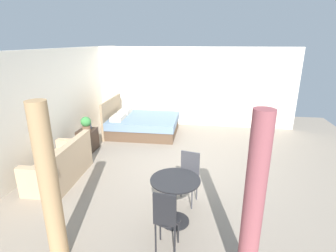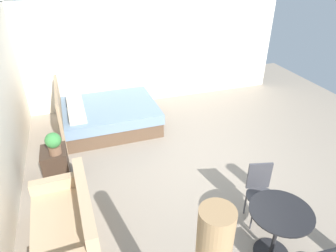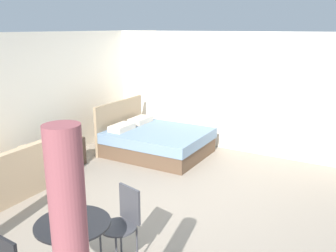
{
  "view_description": "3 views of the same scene",
  "coord_description": "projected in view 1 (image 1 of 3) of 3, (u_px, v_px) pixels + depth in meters",
  "views": [
    {
      "loc": [
        -5.31,
        -0.44,
        2.69
      ],
      "look_at": [
        -0.05,
        0.37,
        0.94
      ],
      "focal_mm": 27.81,
      "sensor_mm": 36.0,
      "label": 1
    },
    {
      "loc": [
        -3.95,
        2.02,
        3.37
      ],
      "look_at": [
        -0.21,
        0.79,
        1.1
      ],
      "focal_mm": 32.36,
      "sensor_mm": 36.0,
      "label": 2
    },
    {
      "loc": [
        -4.22,
        -2.48,
        2.61
      ],
      "look_at": [
        0.79,
        0.49,
        1.02
      ],
      "focal_mm": 38.97,
      "sensor_mm": 36.0,
      "label": 3
    }
  ],
  "objects": [
    {
      "name": "curtain_left",
      "position": [
        253.0,
        205.0,
        2.75
      ],
      "size": [
        0.22,
        0.22,
        2.09
      ],
      "color": "#994C51",
      "rests_on": "ground"
    },
    {
      "name": "curtain_right",
      "position": [
        49.0,
        187.0,
        3.09
      ],
      "size": [
        0.23,
        0.23,
        2.09
      ],
      "color": "tan",
      "rests_on": "ground"
    },
    {
      "name": "cafe_chair_near_couch",
      "position": [
        188.0,
        173.0,
        4.46
      ],
      "size": [
        0.5,
        0.5,
        0.89
      ],
      "color": "#3F3F44",
      "rests_on": "ground"
    },
    {
      "name": "bed",
      "position": [
        142.0,
        124.0,
        7.84
      ],
      "size": [
        1.65,
        2.03,
        1.06
      ],
      "color": "brown",
      "rests_on": "ground"
    },
    {
      "name": "cafe_chair_near_window",
      "position": [
        166.0,
        216.0,
        3.3
      ],
      "size": [
        0.39,
        0.39,
        0.94
      ],
      "color": "black",
      "rests_on": "ground"
    },
    {
      "name": "nightstand",
      "position": [
        88.0,
        140.0,
        6.67
      ],
      "size": [
        0.48,
        0.41,
        0.55
      ],
      "color": "#38281E",
      "rests_on": "ground"
    },
    {
      "name": "potted_plant",
      "position": [
        86.0,
        123.0,
        6.42
      ],
      "size": [
        0.25,
        0.25,
        0.37
      ],
      "color": "brown",
      "rests_on": "nightstand"
    },
    {
      "name": "vase",
      "position": [
        89.0,
        124.0,
        6.66
      ],
      "size": [
        0.12,
        0.12,
        0.22
      ],
      "color": "slate",
      "rests_on": "nightstand"
    },
    {
      "name": "ground_plane",
      "position": [
        184.0,
        166.0,
        5.89
      ],
      "size": [
        9.2,
        9.36,
        0.02
      ],
      "primitive_type": "cube",
      "color": "gray"
    },
    {
      "name": "wall_back",
      "position": [
        47.0,
        106.0,
        5.96
      ],
      "size": [
        9.2,
        0.12,
        2.52
      ],
      "primitive_type": "cube",
      "color": "silver",
      "rests_on": "ground"
    },
    {
      "name": "balcony_table",
      "position": [
        175.0,
        192.0,
        3.9
      ],
      "size": [
        0.75,
        0.75,
        0.74
      ],
      "color": "black",
      "rests_on": "ground"
    },
    {
      "name": "couch",
      "position": [
        61.0,
        166.0,
        5.24
      ],
      "size": [
        1.54,
        0.82,
        0.82
      ],
      "color": "tan",
      "rests_on": "ground"
    },
    {
      "name": "wall_right",
      "position": [
        194.0,
        87.0,
        8.41
      ],
      "size": [
        0.12,
        6.36,
        2.52
      ],
      "primitive_type": "cube",
      "color": "silver",
      "rests_on": "ground"
    }
  ]
}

